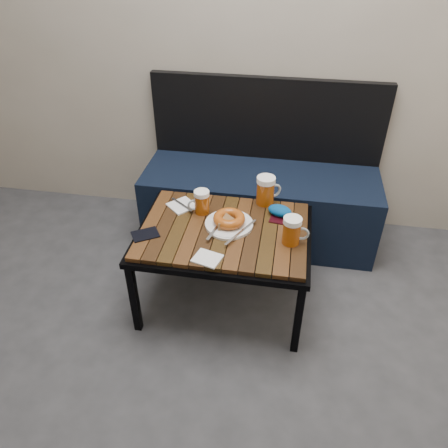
% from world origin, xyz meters
% --- Properties ---
extents(bench, '(1.40, 0.50, 0.95)m').
position_xyz_m(bench, '(0.26, 1.76, 0.27)').
color(bench, black).
rests_on(bench, ground).
extents(cafe_table, '(0.84, 0.62, 0.47)m').
position_xyz_m(cafe_table, '(0.14, 1.14, 0.43)').
color(cafe_table, black).
rests_on(cafe_table, ground).
extents(beer_mug_left, '(0.12, 0.10, 0.12)m').
position_xyz_m(beer_mug_left, '(0.00, 1.26, 0.53)').
color(beer_mug_left, '#94420B').
rests_on(beer_mug_left, cafe_table).
extents(beer_mug_centre, '(0.14, 0.13, 0.15)m').
position_xyz_m(beer_mug_centre, '(0.31, 1.40, 0.55)').
color(beer_mug_centre, '#94420B').
rests_on(beer_mug_centre, cafe_table).
extents(beer_mug_right, '(0.12, 0.08, 0.14)m').
position_xyz_m(beer_mug_right, '(0.46, 1.08, 0.54)').
color(beer_mug_right, '#94420B').
rests_on(beer_mug_right, cafe_table).
extents(plate_pie, '(0.19, 0.19, 0.05)m').
position_xyz_m(plate_pie, '(0.16, 1.14, 0.49)').
color(plate_pie, white).
rests_on(plate_pie, cafe_table).
extents(plate_bagel, '(0.25, 0.30, 0.06)m').
position_xyz_m(plate_bagel, '(0.16, 1.17, 0.50)').
color(plate_bagel, white).
rests_on(plate_bagel, cafe_table).
extents(napkin_left, '(0.18, 0.18, 0.01)m').
position_xyz_m(napkin_left, '(-0.11, 1.29, 0.48)').
color(napkin_left, white).
rests_on(napkin_left, cafe_table).
extents(napkin_right, '(0.14, 0.13, 0.01)m').
position_xyz_m(napkin_right, '(0.10, 0.90, 0.48)').
color(napkin_right, white).
rests_on(napkin_right, cafe_table).
extents(passport_navy, '(0.15, 0.14, 0.01)m').
position_xyz_m(passport_navy, '(-0.22, 1.02, 0.47)').
color(passport_navy, black).
rests_on(passport_navy, cafe_table).
extents(passport_burgundy, '(0.10, 0.13, 0.01)m').
position_xyz_m(passport_burgundy, '(0.40, 1.28, 0.47)').
color(passport_burgundy, black).
rests_on(passport_burgundy, cafe_table).
extents(knit_pouch, '(0.14, 0.12, 0.05)m').
position_xyz_m(knit_pouch, '(0.39, 1.30, 0.50)').
color(knit_pouch, navy).
rests_on(knit_pouch, cafe_table).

